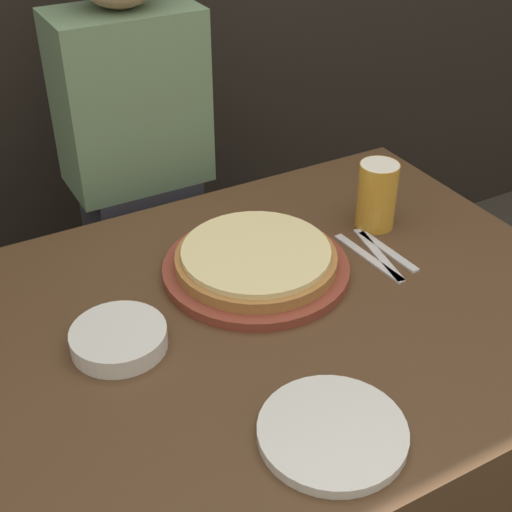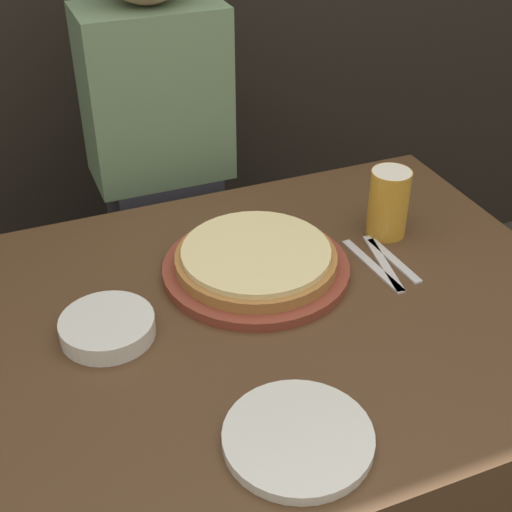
# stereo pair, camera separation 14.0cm
# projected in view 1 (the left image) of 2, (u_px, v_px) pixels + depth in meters

# --- Properties ---
(dining_table) EXTENTS (1.23, 0.92, 0.73)m
(dining_table) POSITION_uv_depth(u_px,v_px,m) (266.00, 445.00, 1.53)
(dining_table) COLOR #4C331E
(dining_table) RESTS_ON ground_plane
(pizza_on_board) EXTENTS (0.37, 0.37, 0.06)m
(pizza_on_board) POSITION_uv_depth(u_px,v_px,m) (256.00, 262.00, 1.41)
(pizza_on_board) COLOR brown
(pizza_on_board) RESTS_ON dining_table
(beer_glass) EXTENTS (0.09, 0.09, 0.15)m
(beer_glass) POSITION_uv_depth(u_px,v_px,m) (377.00, 193.00, 1.53)
(beer_glass) COLOR gold
(beer_glass) RESTS_ON dining_table
(dinner_plate) EXTENTS (0.23, 0.23, 0.02)m
(dinner_plate) POSITION_uv_depth(u_px,v_px,m) (332.00, 432.00, 1.07)
(dinner_plate) COLOR silver
(dinner_plate) RESTS_ON dining_table
(side_bowl) EXTENTS (0.17, 0.17, 0.04)m
(side_bowl) POSITION_uv_depth(u_px,v_px,m) (119.00, 338.00, 1.23)
(side_bowl) COLOR silver
(side_bowl) RESTS_ON dining_table
(fork) EXTENTS (0.03, 0.20, 0.00)m
(fork) POSITION_uv_depth(u_px,v_px,m) (368.00, 258.00, 1.46)
(fork) COLOR silver
(fork) RESTS_ON dining_table
(dinner_knife) EXTENTS (0.05, 0.20, 0.00)m
(dinner_knife) POSITION_uv_depth(u_px,v_px,m) (378.00, 254.00, 1.47)
(dinner_knife) COLOR silver
(dinner_knife) RESTS_ON dining_table
(spoon) EXTENTS (0.03, 0.17, 0.00)m
(spoon) POSITION_uv_depth(u_px,v_px,m) (388.00, 251.00, 1.48)
(spoon) COLOR silver
(spoon) RESTS_ON dining_table
(diner_person) EXTENTS (0.34, 0.21, 1.34)m
(diner_person) POSITION_uv_depth(u_px,v_px,m) (140.00, 192.00, 1.82)
(diner_person) COLOR #33333D
(diner_person) RESTS_ON ground_plane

